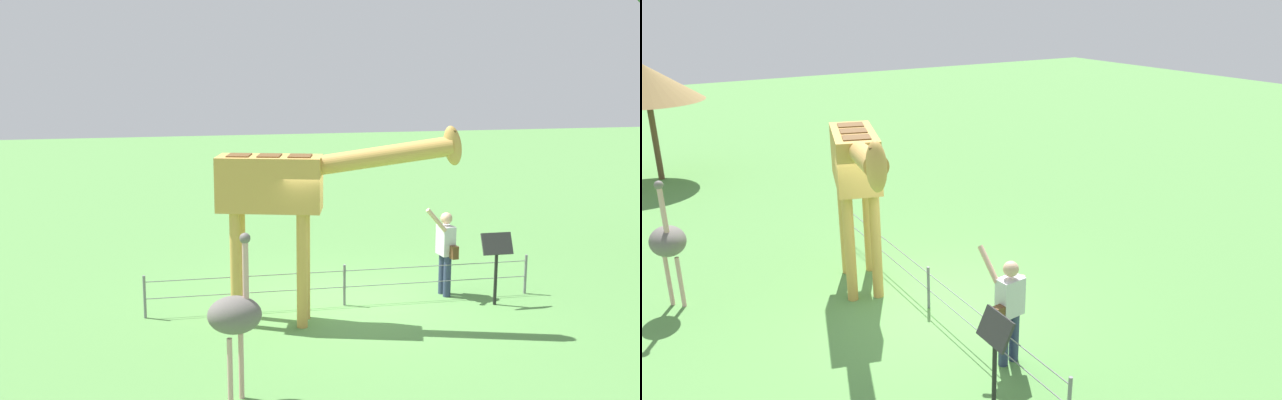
% 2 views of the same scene
% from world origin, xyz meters
% --- Properties ---
extents(ground_plane, '(60.00, 60.00, 0.00)m').
position_xyz_m(ground_plane, '(0.00, 0.00, 0.00)').
color(ground_plane, '#568E47').
extents(giraffe, '(3.96, 1.58, 3.36)m').
position_xyz_m(giraffe, '(-1.07, -0.65, 2.24)').
color(giraffe, gold).
rests_on(giraffe, ground_plane).
extents(visitor, '(0.62, 0.58, 1.72)m').
position_xyz_m(visitor, '(1.97, 0.26, 0.90)').
color(visitor, navy).
rests_on(visitor, ground_plane).
extents(ostrich, '(0.70, 0.56, 2.25)m').
position_xyz_m(ostrich, '(-2.28, -3.52, 1.18)').
color(ostrich, '#CC9E93').
rests_on(ostrich, ground_plane).
extents(info_sign, '(0.56, 0.21, 1.32)m').
position_xyz_m(info_sign, '(2.67, -0.45, 0.95)').
color(info_sign, black).
rests_on(info_sign, ground_plane).
extents(wire_fence, '(7.05, 0.05, 0.75)m').
position_xyz_m(wire_fence, '(0.00, 0.06, 0.40)').
color(wire_fence, slate).
rests_on(wire_fence, ground_plane).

